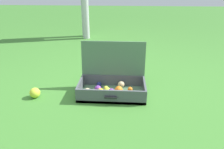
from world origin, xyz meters
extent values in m
plane|color=#3D7A2D|center=(0.00, 0.00, 0.00)|extent=(16.00, 16.00, 0.00)
cube|color=#4C7051|center=(-0.02, -0.06, 0.01)|extent=(0.63, 0.34, 0.03)
cube|color=#4C5156|center=(-0.33, -0.06, 0.07)|extent=(0.02, 0.34, 0.14)
cube|color=#4C5156|center=(0.29, -0.06, 0.07)|extent=(0.02, 0.34, 0.14)
cube|color=#4C5156|center=(-0.02, -0.22, 0.07)|extent=(0.59, 0.02, 0.14)
cube|color=#4C5156|center=(-0.02, 0.10, 0.07)|extent=(0.59, 0.02, 0.14)
cube|color=#4C7051|center=(-0.02, 0.13, 0.31)|extent=(0.63, 0.05, 0.34)
cube|color=black|center=(-0.02, -0.24, 0.07)|extent=(0.11, 0.02, 0.02)
sphere|color=purple|center=(-0.15, -0.05, 0.06)|extent=(0.07, 0.07, 0.07)
sphere|color=orange|center=(0.15, -0.03, 0.05)|extent=(0.05, 0.05, 0.05)
sphere|color=#D1B784|center=(-0.25, -0.09, 0.05)|extent=(0.06, 0.06, 0.06)
sphere|color=yellow|center=(-0.12, -0.15, 0.07)|extent=(0.08, 0.08, 0.08)
sphere|color=purple|center=(-0.02, -0.14, 0.07)|extent=(0.08, 0.08, 0.08)
sphere|color=orange|center=(0.23, -0.18, 0.05)|extent=(0.05, 0.05, 0.05)
sphere|color=#CCDB38|center=(-0.06, -0.08, 0.06)|extent=(0.06, 0.06, 0.06)
sphere|color=orange|center=(0.05, -0.07, 0.06)|extent=(0.08, 0.08, 0.08)
sphere|color=#CCDB38|center=(-0.08, -0.02, 0.05)|extent=(0.05, 0.05, 0.05)
sphere|color=#D1B784|center=(0.06, 0.05, 0.06)|extent=(0.07, 0.07, 0.07)
sphere|color=navy|center=(-0.16, 0.05, 0.05)|extent=(0.05, 0.05, 0.05)
sphere|color=navy|center=(0.18, -0.12, 0.05)|extent=(0.05, 0.05, 0.05)
sphere|color=#CCDB38|center=(-0.74, -0.16, 0.05)|extent=(0.10, 0.10, 0.10)
cylinder|color=#B2B2B7|center=(-0.70, 2.29, 0.41)|extent=(0.12, 0.12, 0.81)
cylinder|color=#B2B2B7|center=(-0.65, 2.12, 0.41)|extent=(0.12, 0.12, 0.81)
camera|label=1|loc=(0.10, -1.84, 1.01)|focal=33.88mm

